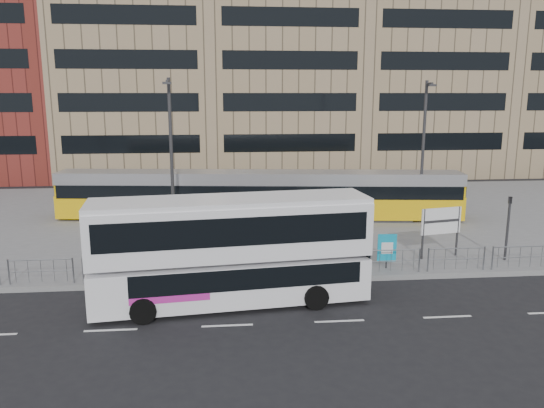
{
  "coord_description": "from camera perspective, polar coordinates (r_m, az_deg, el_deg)",
  "views": [
    {
      "loc": [
        -2.03,
        -21.37,
        7.99
      ],
      "look_at": [
        0.51,
        6.0,
        2.23
      ],
      "focal_mm": 35.0,
      "sensor_mm": 36.0,
      "label": 1
    }
  ],
  "objects": [
    {
      "name": "lamp_post_west",
      "position": [
        29.04,
        -10.79,
        5.42
      ],
      "size": [
        0.45,
        1.04,
        8.64
      ],
      "color": "#2D2D30",
      "rests_on": "plaza"
    },
    {
      "name": "station_sign",
      "position": [
        26.78,
        17.72,
        -1.98
      ],
      "size": [
        2.11,
        0.52,
        2.46
      ],
      "rotation": [
        0.0,
        0.0,
        0.2
      ],
      "color": "#2D2D30",
      "rests_on": "plaza"
    },
    {
      "name": "lamp_post_east",
      "position": [
        33.39,
        15.98,
        5.94
      ],
      "size": [
        0.45,
        1.04,
        8.58
      ],
      "color": "#2D2D30",
      "rests_on": "plaza"
    },
    {
      "name": "pedestrian_barrier",
      "position": [
        23.32,
        4.93,
        -5.69
      ],
      "size": [
        32.07,
        0.07,
        1.1
      ],
      "color": "gray",
      "rests_on": "plaza"
    },
    {
      "name": "tram",
      "position": [
        33.68,
        -1.38,
        0.99
      ],
      "size": [
        25.5,
        5.22,
        2.99
      ],
      "rotation": [
        0.0,
        0.0,
        -0.11
      ],
      "color": "#E4B20C",
      "rests_on": "plaza"
    },
    {
      "name": "ground",
      "position": [
        22.91,
        0.13,
        -8.57
      ],
      "size": [
        120.0,
        120.0,
        0.0
      ],
      "primitive_type": "plane",
      "color": "black",
      "rests_on": "ground"
    },
    {
      "name": "kerb",
      "position": [
        22.93,
        0.12,
        -8.35
      ],
      "size": [
        64.0,
        0.25,
        0.17
      ],
      "primitive_type": "cube",
      "color": "gray",
      "rests_on": "ground"
    },
    {
      "name": "road_markings",
      "position": [
        19.36,
        4.3,
        -12.56
      ],
      "size": [
        62.0,
        0.12,
        0.01
      ],
      "primitive_type": "cube",
      "color": "white",
      "rests_on": "ground"
    },
    {
      "name": "double_decker_bus",
      "position": [
        20.21,
        -4.4,
        -4.7
      ],
      "size": [
        10.61,
        3.55,
        4.16
      ],
      "rotation": [
        0.0,
        0.0,
        0.11
      ],
      "color": "white",
      "rests_on": "ground"
    },
    {
      "name": "pedestrian",
      "position": [
        28.33,
        1.75,
        -2.31
      ],
      "size": [
        0.57,
        0.74,
        1.83
      ],
      "primitive_type": "imported",
      "rotation": [
        0.0,
        0.0,
        1.78
      ],
      "color": "black",
      "rests_on": "plaza"
    },
    {
      "name": "plaza",
      "position": [
        34.36,
        -1.77,
        -1.48
      ],
      "size": [
        64.0,
        24.0,
        0.15
      ],
      "primitive_type": "cube",
      "color": "slate",
      "rests_on": "ground"
    },
    {
      "name": "building_row",
      "position": [
        55.97,
        -1.68,
        16.89
      ],
      "size": [
        70.4,
        18.4,
        31.2
      ],
      "color": "maroon",
      "rests_on": "ground"
    },
    {
      "name": "traffic_light_west",
      "position": [
        22.82,
        -12.29,
        -3.33
      ],
      "size": [
        0.2,
        0.23,
        3.1
      ],
      "rotation": [
        0.0,
        0.0,
        -0.21
      ],
      "color": "#2D2D30",
      "rests_on": "plaza"
    },
    {
      "name": "ad_panel",
      "position": [
        24.65,
        12.26,
        -4.69
      ],
      "size": [
        0.86,
        0.11,
        1.61
      ],
      "rotation": [
        0.0,
        0.0,
        -0.05
      ],
      "color": "#2D2D30",
      "rests_on": "plaza"
    },
    {
      "name": "traffic_light_east",
      "position": [
        27.4,
        24.08,
        -1.57
      ],
      "size": [
        0.21,
        0.24,
        3.1
      ],
      "rotation": [
        0.0,
        0.0,
        -0.26
      ],
      "color": "#2D2D30",
      "rests_on": "plaza"
    }
  ]
}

